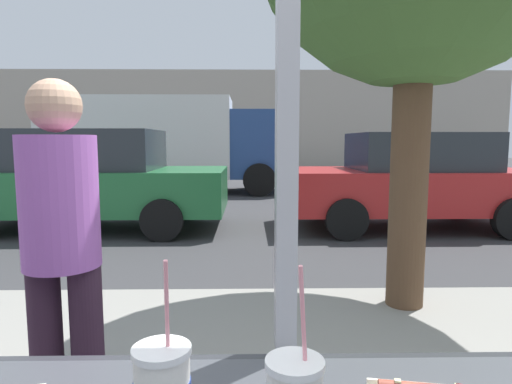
% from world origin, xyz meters
% --- Properties ---
extents(ground_plane, '(60.00, 60.00, 0.00)m').
position_xyz_m(ground_plane, '(0.00, 8.00, 0.00)').
color(ground_plane, '#38383A').
extents(sidewalk_strip, '(16.00, 2.80, 0.12)m').
position_xyz_m(sidewalk_strip, '(0.00, 1.60, 0.06)').
color(sidewalk_strip, gray).
rests_on(sidewalk_strip, ground).
extents(building_facade_far, '(28.00, 1.20, 5.25)m').
position_xyz_m(building_facade_far, '(0.00, 23.19, 2.62)').
color(building_facade_far, '#A89E8E').
rests_on(building_facade_far, ground).
extents(parked_car_green, '(4.68, 2.07, 1.68)m').
position_xyz_m(parked_car_green, '(-2.84, 6.43, 0.86)').
color(parked_car_green, '#236B38').
rests_on(parked_car_green, ground).
extents(parked_car_red, '(4.11, 2.06, 1.63)m').
position_xyz_m(parked_car_red, '(2.70, 6.43, 0.84)').
color(parked_car_red, red).
rests_on(parked_car_red, ground).
extents(box_truck, '(6.99, 2.44, 2.72)m').
position_xyz_m(box_truck, '(-2.43, 11.86, 1.52)').
color(box_truck, silver).
rests_on(box_truck, ground).
extents(pedestrian, '(0.32, 0.32, 1.63)m').
position_xyz_m(pedestrian, '(-0.89, 0.89, 1.05)').
color(pedestrian, '#362032').
rests_on(pedestrian, sidewalk_strip).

